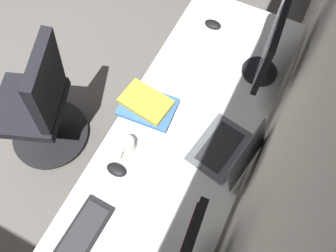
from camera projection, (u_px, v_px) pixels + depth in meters
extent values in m
cube|color=beige|center=(309.00, 114.00, 1.08)|extent=(4.77, 0.10, 2.60)
cube|color=white|center=(177.00, 150.00, 1.66)|extent=(2.18, 0.72, 0.03)
cylinder|color=silver|center=(199.00, 37.00, 2.44)|extent=(0.05, 0.05, 0.70)
cylinder|color=silver|center=(275.00, 66.00, 2.33)|extent=(0.05, 0.05, 0.70)
cube|color=white|center=(141.00, 251.00, 1.79)|extent=(0.40, 0.50, 0.69)
cube|color=silver|center=(102.00, 230.00, 1.84)|extent=(0.37, 0.01, 0.61)
cylinder|color=black|center=(259.00, 71.00, 1.84)|extent=(0.20, 0.20, 0.01)
cylinder|color=black|center=(262.00, 65.00, 1.79)|extent=(0.04, 0.04, 0.10)
cube|color=black|center=(274.00, 38.00, 1.59)|extent=(0.48, 0.07, 0.34)
cube|color=#B2BCCC|center=(270.00, 37.00, 1.59)|extent=(0.44, 0.04, 0.30)
cube|color=#595B60|center=(219.00, 148.00, 1.64)|extent=(0.35, 0.27, 0.01)
cube|color=#262628|center=(220.00, 147.00, 1.63)|extent=(0.28, 0.18, 0.00)
cube|color=#595B60|center=(247.00, 156.00, 1.50)|extent=(0.32, 0.12, 0.20)
cube|color=navy|center=(247.00, 156.00, 1.50)|extent=(0.29, 0.10, 0.17)
cube|color=black|center=(76.00, 244.00, 1.44)|extent=(0.42, 0.16, 0.02)
cube|color=#2D2D30|center=(76.00, 243.00, 1.43)|extent=(0.38, 0.13, 0.00)
ellipsoid|color=black|center=(213.00, 24.00, 1.97)|extent=(0.06, 0.10, 0.03)
ellipsoid|color=black|center=(117.00, 170.00, 1.58)|extent=(0.06, 0.10, 0.03)
cube|color=beige|center=(145.00, 109.00, 1.72)|extent=(0.16, 0.22, 0.03)
cube|color=#38669E|center=(148.00, 107.00, 1.69)|extent=(0.23, 0.30, 0.03)
cube|color=gold|center=(146.00, 102.00, 1.67)|extent=(0.20, 0.27, 0.03)
cylinder|color=silver|center=(127.00, 145.00, 1.59)|extent=(0.08, 0.08, 0.10)
torus|color=silver|center=(122.00, 154.00, 1.57)|extent=(0.06, 0.01, 0.06)
cube|color=black|center=(29.00, 107.00, 2.06)|extent=(0.56, 0.55, 0.07)
cube|color=black|center=(46.00, 85.00, 1.79)|extent=(0.42, 0.26, 0.50)
cylinder|color=black|center=(41.00, 122.00, 2.25)|extent=(0.05, 0.05, 0.37)
cylinder|color=black|center=(51.00, 134.00, 2.43)|extent=(0.56, 0.56, 0.03)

